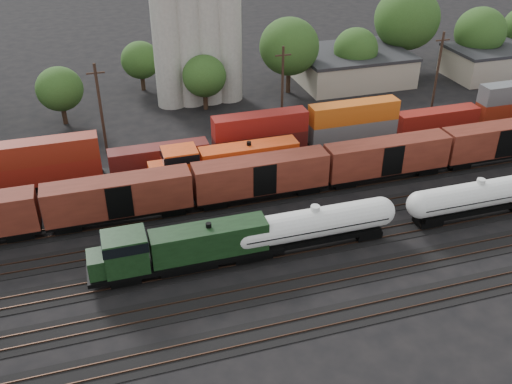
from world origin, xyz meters
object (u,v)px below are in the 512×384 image
object	(u,v)px
green_locomotive	(176,249)
tank_car_a	(314,225)
orange_locomotive	(222,162)
grain_silo	(196,30)

from	to	relation	value
green_locomotive	tank_car_a	xyz separation A→B (m)	(13.54, -0.00, -0.05)
green_locomotive	orange_locomotive	size ratio (longest dim) A/B	0.93
orange_locomotive	green_locomotive	bearing A→B (deg)	-118.34
tank_car_a	orange_locomotive	xyz separation A→B (m)	(-5.45, 15.00, 0.08)
tank_car_a	orange_locomotive	world-z (taller)	orange_locomotive
green_locomotive	grain_silo	size ratio (longest dim) A/B	0.62
orange_locomotive	grain_silo	size ratio (longest dim) A/B	0.67
orange_locomotive	tank_car_a	bearing A→B (deg)	-70.02
tank_car_a	grain_silo	bearing A→B (deg)	93.63
green_locomotive	grain_silo	bearing A→B (deg)	75.06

